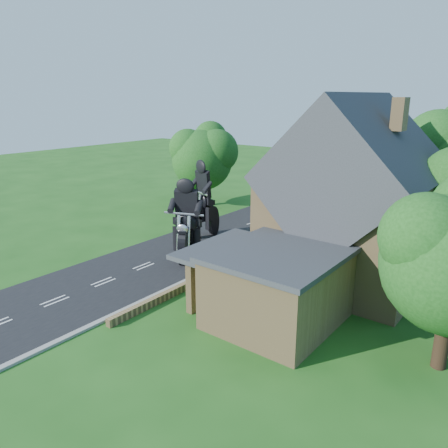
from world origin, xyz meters
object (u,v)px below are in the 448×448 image
Objects in this scene: garden_wall at (248,256)px; motorcycle_lead at (188,250)px; motorcycle_follow at (204,226)px; house at (352,204)px; annex at (275,286)px.

motorcycle_lead is (-2.67, -2.73, 0.60)m from garden_wall.
house is at bearing -165.73° from motorcycle_follow.
house is 11.91m from motorcycle_follow.
annex is (-0.62, -6.80, -2.58)m from house.
annex is 4.10× the size of motorcycle_lead.
house is at bearing -177.57° from motorcycle_lead.
annex is 8.85m from motorcycle_lead.
motorcycle_follow is at bearing 176.27° from house.
motorcycle_lead is at bearing -134.39° from garden_wall.
motorcycle_lead reaches higher than garden_wall.
house is 1.45× the size of annex.
motorcycle_follow is (-10.74, 7.54, -0.91)m from annex.
garden_wall is 8.19m from annex.
motorcycle_lead is at bearing 137.18° from motorcycle_follow.
house is (6.19, 1.00, 4.14)m from garden_wall.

